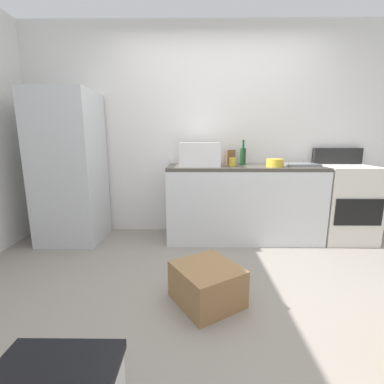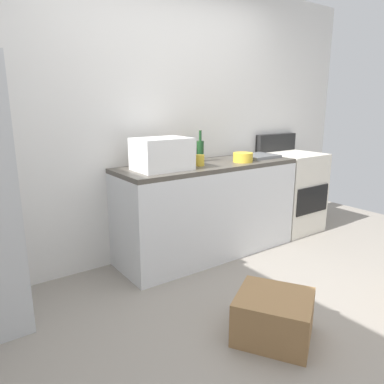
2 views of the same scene
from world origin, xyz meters
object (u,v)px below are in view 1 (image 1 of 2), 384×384
Objects in this scene: refrigerator at (70,169)px; mixing_bowl at (275,163)px; cardboard_box_large at (207,284)px; stove_oven at (343,202)px; microwave at (200,154)px; wine_bottle at (243,156)px; knife_block at (231,157)px; coffee_mug at (232,162)px.

mixing_bowl is (2.37, -0.08, 0.08)m from refrigerator.
mixing_bowl is 0.42× the size of cardboard_box_large.
refrigerator is 1.58× the size of stove_oven.
refrigerator reaches higher than microwave.
wine_bottle is 1.76m from cardboard_box_large.
knife_block is 1.76m from cardboard_box_large.
wine_bottle is at bearing 173.65° from stove_oven.
refrigerator is 2.13m from cardboard_box_large.
microwave is 2.42× the size of mixing_bowl.
refrigerator is at bearing -172.78° from knife_block.
refrigerator is at bearing 178.15° from mixing_bowl.
stove_oven is 2.18m from cardboard_box_large.
stove_oven is (3.27, 0.06, -0.40)m from refrigerator.
coffee_mug reaches higher than mixing_bowl.
refrigerator is at bearing 141.20° from cardboard_box_large.
coffee_mug is (0.38, -0.03, -0.09)m from microwave.
mixing_bowl is (0.47, -0.06, -0.00)m from coffee_mug.
microwave is 4.60× the size of coffee_mug.
knife_block is 0.39× the size of cardboard_box_large.
coffee_mug reaches higher than cardboard_box_large.
refrigerator is 1.53m from microwave.
microwave is at bearing 0.51° from refrigerator.
wine_bottle reaches higher than microwave.
coffee_mug is (1.90, -0.01, 0.08)m from refrigerator.
refrigerator is 3.81× the size of cardboard_box_large.
stove_oven is 1.03m from mixing_bowl.
stove_oven is 11.00× the size of coffee_mug.
refrigerator is 2.07m from wine_bottle.
mixing_bowl is at bearing -7.63° from coffee_mug.
microwave is 0.86m from mixing_bowl.
refrigerator is 1.90m from coffee_mug.
refrigerator is 17.38× the size of coffee_mug.
stove_oven is 3.67× the size of wine_bottle.
microwave is 0.56m from wine_bottle.
refrigerator reaches higher than coffee_mug.
microwave is at bearing 175.93° from coffee_mug.
wine_bottle is (0.53, 0.18, -0.03)m from microwave.
cardboard_box_large is (-1.71, -1.31, -0.32)m from stove_oven.
stove_oven is at bearing 8.34° from mixing_bowl.
mixing_bowl is at bearing -40.26° from wine_bottle.
stove_oven reaches higher than coffee_mug.
refrigerator reaches higher than wine_bottle.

